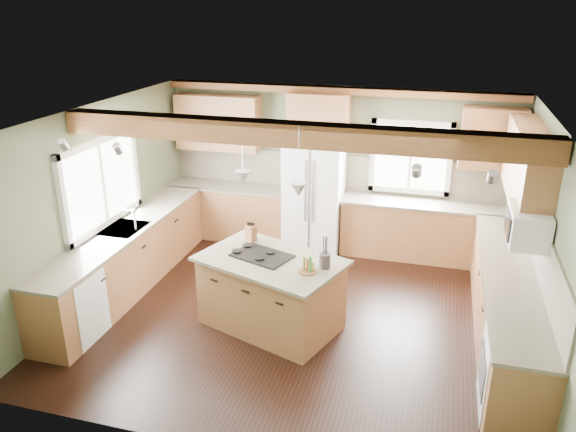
# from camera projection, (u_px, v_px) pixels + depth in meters

# --- Properties ---
(floor) EXTENTS (5.60, 5.60, 0.00)m
(floor) POSITION_uv_depth(u_px,v_px,m) (299.00, 313.00, 7.36)
(floor) COLOR black
(floor) RESTS_ON ground
(ceiling) EXTENTS (5.60, 5.60, 0.00)m
(ceiling) POSITION_uv_depth(u_px,v_px,m) (301.00, 116.00, 6.42)
(ceiling) COLOR silver
(ceiling) RESTS_ON wall_back
(wall_back) EXTENTS (5.60, 0.00, 5.60)m
(wall_back) POSITION_uv_depth(u_px,v_px,m) (338.00, 167.00, 9.13)
(wall_back) COLOR #4B563D
(wall_back) RESTS_ON ground
(wall_left) EXTENTS (0.00, 5.00, 5.00)m
(wall_left) POSITION_uv_depth(u_px,v_px,m) (99.00, 201.00, 7.58)
(wall_left) COLOR #4B563D
(wall_left) RESTS_ON ground
(wall_right) EXTENTS (0.00, 5.00, 5.00)m
(wall_right) POSITION_uv_depth(u_px,v_px,m) (545.00, 247.00, 6.19)
(wall_right) COLOR #4B563D
(wall_right) RESTS_ON ground
(ceiling_beam) EXTENTS (5.55, 0.26, 0.26)m
(ceiling_beam) POSITION_uv_depth(u_px,v_px,m) (293.00, 134.00, 6.15)
(ceiling_beam) COLOR #512B17
(ceiling_beam) RESTS_ON ceiling
(soffit_trim) EXTENTS (5.55, 0.20, 0.10)m
(soffit_trim) POSITION_uv_depth(u_px,v_px,m) (339.00, 91.00, 8.59)
(soffit_trim) COLOR #512B17
(soffit_trim) RESTS_ON ceiling
(backsplash_back) EXTENTS (5.58, 0.03, 0.58)m
(backsplash_back) POSITION_uv_depth(u_px,v_px,m) (337.00, 172.00, 9.15)
(backsplash_back) COLOR brown
(backsplash_back) RESTS_ON wall_back
(backsplash_right) EXTENTS (0.03, 3.70, 0.58)m
(backsplash_right) POSITION_uv_depth(u_px,v_px,m) (542.00, 252.00, 6.27)
(backsplash_right) COLOR brown
(backsplash_right) RESTS_ON wall_right
(base_cab_back_left) EXTENTS (2.02, 0.60, 0.88)m
(base_cab_back_left) POSITION_uv_depth(u_px,v_px,m) (230.00, 212.00, 9.62)
(base_cab_back_left) COLOR brown
(base_cab_back_left) RESTS_ON floor
(counter_back_left) EXTENTS (2.06, 0.64, 0.04)m
(counter_back_left) POSITION_uv_depth(u_px,v_px,m) (229.00, 186.00, 9.45)
(counter_back_left) COLOR #484035
(counter_back_left) RESTS_ON base_cab_back_left
(base_cab_back_right) EXTENTS (2.62, 0.60, 0.88)m
(base_cab_back_right) POSITION_uv_depth(u_px,v_px,m) (426.00, 232.00, 8.81)
(base_cab_back_right) COLOR brown
(base_cab_back_right) RESTS_ON floor
(counter_back_right) EXTENTS (2.66, 0.64, 0.04)m
(counter_back_right) POSITION_uv_depth(u_px,v_px,m) (429.00, 204.00, 8.64)
(counter_back_right) COLOR #484035
(counter_back_right) RESTS_ON base_cab_back_right
(base_cab_left) EXTENTS (0.60, 3.70, 0.88)m
(base_cab_left) POSITION_uv_depth(u_px,v_px,m) (128.00, 260.00, 7.86)
(base_cab_left) COLOR brown
(base_cab_left) RESTS_ON floor
(counter_left) EXTENTS (0.64, 3.74, 0.04)m
(counter_left) POSITION_uv_depth(u_px,v_px,m) (124.00, 229.00, 7.70)
(counter_left) COLOR #484035
(counter_left) RESTS_ON base_cab_left
(base_cab_right) EXTENTS (0.60, 3.70, 0.88)m
(base_cab_right) POSITION_uv_depth(u_px,v_px,m) (505.00, 309.00, 6.62)
(base_cab_right) COLOR brown
(base_cab_right) RESTS_ON floor
(counter_right) EXTENTS (0.64, 3.74, 0.04)m
(counter_right) POSITION_uv_depth(u_px,v_px,m) (511.00, 274.00, 6.46)
(counter_right) COLOR #484035
(counter_right) RESTS_ON base_cab_right
(upper_cab_back_left) EXTENTS (1.40, 0.35, 0.90)m
(upper_cab_back_left) POSITION_uv_depth(u_px,v_px,m) (218.00, 123.00, 9.23)
(upper_cab_back_left) COLOR brown
(upper_cab_back_left) RESTS_ON wall_back
(upper_cab_over_fridge) EXTENTS (0.96, 0.35, 0.70)m
(upper_cab_over_fridge) POSITION_uv_depth(u_px,v_px,m) (318.00, 116.00, 8.74)
(upper_cab_over_fridge) COLOR brown
(upper_cab_over_fridge) RESTS_ON wall_back
(upper_cab_right) EXTENTS (0.35, 2.20, 0.90)m
(upper_cab_right) POSITION_uv_depth(u_px,v_px,m) (528.00, 167.00, 6.81)
(upper_cab_right) COLOR brown
(upper_cab_right) RESTS_ON wall_right
(upper_cab_back_corner) EXTENTS (0.90, 0.35, 0.90)m
(upper_cab_back_corner) POSITION_uv_depth(u_px,v_px,m) (492.00, 139.00, 8.17)
(upper_cab_back_corner) COLOR brown
(upper_cab_back_corner) RESTS_ON wall_back
(window_left) EXTENTS (0.04, 1.60, 1.05)m
(window_left) POSITION_uv_depth(u_px,v_px,m) (101.00, 183.00, 7.53)
(window_left) COLOR white
(window_left) RESTS_ON wall_left
(window_back) EXTENTS (1.10, 0.04, 1.00)m
(window_back) POSITION_uv_depth(u_px,v_px,m) (411.00, 157.00, 8.74)
(window_back) COLOR white
(window_back) RESTS_ON wall_back
(sink) EXTENTS (0.50, 0.65, 0.03)m
(sink) POSITION_uv_depth(u_px,v_px,m) (124.00, 229.00, 7.70)
(sink) COLOR #262628
(sink) RESTS_ON counter_left
(faucet) EXTENTS (0.02, 0.02, 0.28)m
(faucet) POSITION_uv_depth(u_px,v_px,m) (135.00, 221.00, 7.60)
(faucet) COLOR #B2B2B7
(faucet) RESTS_ON sink
(dishwasher) EXTENTS (0.60, 0.60, 0.84)m
(dishwasher) POSITION_uv_depth(u_px,v_px,m) (72.00, 306.00, 6.70)
(dishwasher) COLOR white
(dishwasher) RESTS_ON floor
(oven) EXTENTS (0.60, 0.72, 0.84)m
(oven) POSITION_uv_depth(u_px,v_px,m) (515.00, 376.00, 5.46)
(oven) COLOR white
(oven) RESTS_ON floor
(microwave) EXTENTS (0.40, 0.70, 0.38)m
(microwave) POSITION_uv_depth(u_px,v_px,m) (528.00, 225.00, 6.11)
(microwave) COLOR white
(microwave) RESTS_ON wall_right
(pendant_left) EXTENTS (0.18, 0.18, 0.16)m
(pendant_left) POSITION_uv_depth(u_px,v_px,m) (243.00, 177.00, 6.64)
(pendant_left) COLOR #B2B2B7
(pendant_left) RESTS_ON ceiling
(pendant_right) EXTENTS (0.18, 0.18, 0.16)m
(pendant_right) POSITION_uv_depth(u_px,v_px,m) (299.00, 190.00, 6.21)
(pendant_right) COLOR #B2B2B7
(pendant_right) RESTS_ON ceiling
(refrigerator) EXTENTS (0.90, 0.74, 1.80)m
(refrigerator) POSITION_uv_depth(u_px,v_px,m) (314.00, 196.00, 9.01)
(refrigerator) COLOR white
(refrigerator) RESTS_ON floor
(island) EXTENTS (1.83, 1.45, 0.88)m
(island) POSITION_uv_depth(u_px,v_px,m) (271.00, 294.00, 6.95)
(island) COLOR brown
(island) RESTS_ON floor
(island_top) EXTENTS (1.96, 1.59, 0.04)m
(island_top) POSITION_uv_depth(u_px,v_px,m) (271.00, 261.00, 6.78)
(island_top) COLOR #484035
(island_top) RESTS_ON island
(cooktop) EXTENTS (0.81, 0.67, 0.02)m
(cooktop) POSITION_uv_depth(u_px,v_px,m) (262.00, 256.00, 6.84)
(cooktop) COLOR black
(cooktop) RESTS_ON island_top
(knife_block) EXTENTS (0.16, 0.15, 0.21)m
(knife_block) POSITION_uv_depth(u_px,v_px,m) (251.00, 233.00, 7.25)
(knife_block) COLOR #5A341B
(knife_block) RESTS_ON island_top
(utensil_crock) EXTENTS (0.18, 0.18, 0.18)m
(utensil_crock) POSITION_uv_depth(u_px,v_px,m) (325.00, 261.00, 6.53)
(utensil_crock) COLOR #433936
(utensil_crock) RESTS_ON island_top
(bottle_tray) EXTENTS (0.23, 0.23, 0.20)m
(bottle_tray) POSITION_uv_depth(u_px,v_px,m) (307.00, 264.00, 6.42)
(bottle_tray) COLOR brown
(bottle_tray) RESTS_ON island_top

